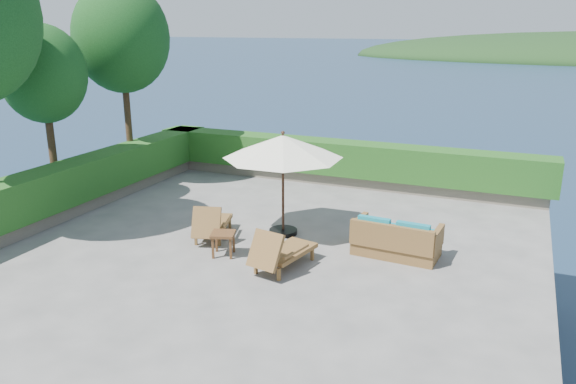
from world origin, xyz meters
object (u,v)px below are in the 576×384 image
at_px(lounge_right, 281,251).
at_px(lounge_left, 212,223).
at_px(wicker_loveseat, 396,241).
at_px(side_table, 223,237).
at_px(patio_umbrella, 283,147).

bearing_deg(lounge_right, lounge_left, 168.02).
bearing_deg(wicker_loveseat, side_table, -153.71).
bearing_deg(side_table, lounge_left, 133.63).
bearing_deg(patio_umbrella, lounge_left, -146.48).
bearing_deg(lounge_left, side_table, -63.29).
distance_m(patio_umbrella, wicker_loveseat, 3.27).
distance_m(lounge_left, wicker_loveseat, 4.20).
bearing_deg(patio_umbrella, side_table, -111.38).
relative_size(lounge_right, wicker_loveseat, 0.92).
bearing_deg(patio_umbrella, lounge_right, -68.09).
height_order(lounge_right, wicker_loveseat, lounge_right).
height_order(patio_umbrella, side_table, patio_umbrella).
height_order(side_table, wicker_loveseat, wicker_loveseat).
xyz_separation_m(lounge_right, wicker_loveseat, (1.99, 1.59, -0.05)).
distance_m(patio_umbrella, lounge_right, 2.65).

